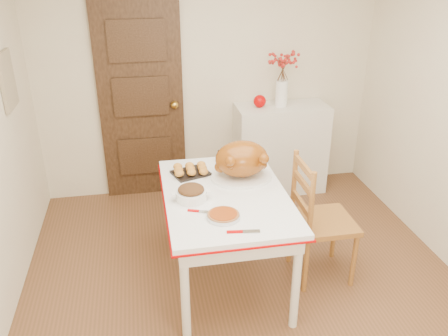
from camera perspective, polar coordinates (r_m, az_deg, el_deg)
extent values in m
cube|color=brown|center=(3.66, 3.44, -16.36)|extent=(3.50, 4.00, 0.00)
cube|color=beige|center=(4.84, -1.94, 11.19)|extent=(3.50, 0.00, 2.50)
cube|color=black|center=(4.82, -10.18, 8.02)|extent=(0.85, 0.06, 2.06)
cube|color=tan|center=(4.08, -25.20, 9.76)|extent=(0.03, 0.35, 0.45)
cube|color=silver|center=(5.05, 6.96, 2.41)|extent=(0.96, 0.43, 0.96)
sphere|color=#B60001|center=(4.79, 4.43, 8.24)|extent=(0.13, 0.13, 0.13)
cylinder|color=#8A330C|center=(3.10, -0.08, -5.82)|extent=(0.27, 0.27, 0.05)
cylinder|color=white|center=(3.87, -0.32, 1.36)|extent=(0.07, 0.07, 0.11)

